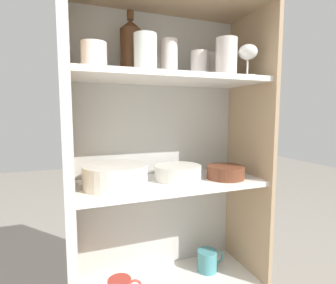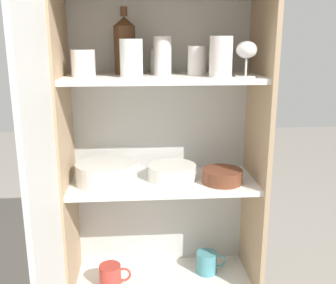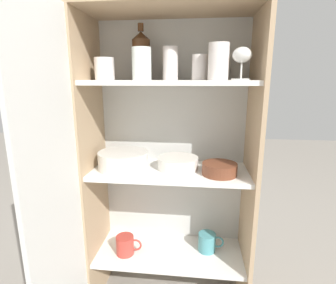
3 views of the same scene
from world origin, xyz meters
The scene contains 21 objects.
cupboard_back_panel centered at (0.00, 0.30, 0.68)m, with size 0.75×0.02×1.36m, color silver.
cupboard_side_left centered at (-0.36, 0.14, 0.68)m, with size 0.02×0.33×1.36m, color tan.
cupboard_side_right centered at (0.36, 0.14, 0.68)m, with size 0.02×0.33×1.36m, color tan.
shelf_board_lower centered at (0.00, 0.14, 0.25)m, with size 0.71×0.29×0.02m, color white.
shelf_board_middle centered at (0.00, 0.14, 0.68)m, with size 0.71×0.29×0.02m, color white.
shelf_board_upper centered at (0.00, 0.14, 1.08)m, with size 0.71×0.29×0.02m, color white.
cupboard_door centered at (-0.37, -0.20, 0.68)m, with size 0.02×0.37×1.36m.
tumbler_glass_0 centered at (-0.28, 0.12, 1.14)m, with size 0.08×0.08×0.09m.
tumbler_glass_1 centered at (0.13, 0.16, 1.14)m, with size 0.07×0.07×0.10m.
tumbler_glass_2 centered at (0.20, 0.07, 1.16)m, with size 0.08×0.08×0.14m.
tumbler_glass_3 centered at (0.00, 0.16, 1.16)m, with size 0.07×0.07×0.14m.
tumbler_glass_4 centered at (-0.11, 0.10, 1.16)m, with size 0.08×0.08×0.13m.
tumbler_glass_5 centered at (-0.01, 0.24, 1.14)m, with size 0.06×0.06×0.09m.
tumbler_glass_6 centered at (0.22, 0.23, 1.15)m, with size 0.06×0.06×0.12m.
wine_glass_0 centered at (0.28, 0.06, 1.18)m, with size 0.07×0.07×0.12m.
wine_bottle centered at (-0.14, 0.21, 1.20)m, with size 0.08×0.08×0.24m.
plate_stack_white centered at (-0.22, 0.13, 0.73)m, with size 0.23×0.23×0.08m.
mixing_bowl_large centered at (0.04, 0.16, 0.72)m, with size 0.19×0.19×0.06m.
serving_bowl_small centered at (0.22, 0.10, 0.72)m, with size 0.15×0.15×0.05m.
coffee_mug_primary centered at (-0.21, 0.10, 0.31)m, with size 0.13×0.09×0.09m.
coffee_mug_extra_1 centered at (0.19, 0.17, 0.30)m, with size 0.13×0.09×0.09m.
Camera 2 is at (-0.09, -1.29, 1.22)m, focal length 42.00 mm.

